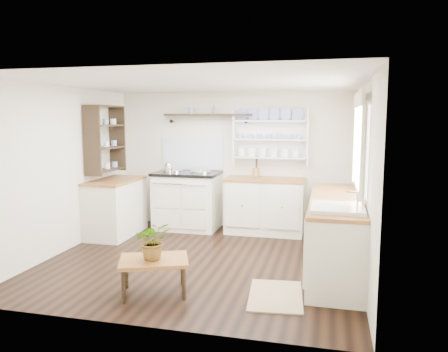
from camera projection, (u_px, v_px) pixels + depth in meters
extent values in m
cube|color=black|center=(202.00, 260.00, 5.76)|extent=(4.00, 3.80, 0.01)
cube|color=silver|center=(233.00, 160.00, 7.44)|extent=(4.00, 0.02, 2.30)
cube|color=silver|center=(364.00, 179.00, 5.14)|extent=(0.02, 3.80, 2.30)
cube|color=silver|center=(64.00, 170.00, 6.08)|extent=(0.02, 3.80, 2.30)
cube|color=white|center=(200.00, 83.00, 5.46)|extent=(4.00, 3.80, 0.01)
cube|color=white|center=(360.00, 149.00, 5.25)|extent=(0.04, 1.40, 1.00)
cube|color=white|center=(359.00, 149.00, 5.25)|extent=(0.02, 1.50, 1.10)
cube|color=beige|center=(359.00, 100.00, 5.18)|extent=(0.04, 1.55, 0.18)
cube|color=white|center=(187.00, 202.00, 7.38)|extent=(1.04, 0.68, 0.92)
cube|color=black|center=(187.00, 173.00, 7.32)|extent=(1.08, 0.72, 0.05)
cylinder|color=silver|center=(173.00, 171.00, 7.37)|extent=(0.35, 0.35, 0.03)
cylinder|color=silver|center=(201.00, 172.00, 7.26)|extent=(0.35, 0.35, 0.03)
cylinder|color=silver|center=(179.00, 184.00, 6.97)|extent=(0.94, 0.02, 0.02)
cube|color=beige|center=(265.00, 206.00, 7.11)|extent=(1.25, 0.60, 0.88)
cube|color=brown|center=(265.00, 180.00, 7.05)|extent=(1.27, 0.63, 0.04)
cube|color=beige|center=(335.00, 234.00, 5.40)|extent=(0.60, 2.40, 0.88)
cube|color=brown|center=(336.00, 199.00, 5.34)|extent=(0.62, 2.43, 0.04)
cube|color=white|center=(337.00, 219.00, 4.63)|extent=(0.55, 0.60, 0.28)
cylinder|color=silver|center=(357.00, 201.00, 4.56)|extent=(0.02, 0.02, 0.22)
cube|color=beige|center=(116.00, 208.00, 6.97)|extent=(0.60, 1.10, 0.88)
cube|color=brown|center=(115.00, 181.00, 6.91)|extent=(0.62, 1.13, 0.04)
cube|color=white|center=(271.00, 137.00, 7.22)|extent=(1.20, 0.03, 0.90)
cube|color=white|center=(270.00, 138.00, 7.13)|extent=(1.20, 0.22, 0.02)
cylinder|color=navy|center=(271.00, 121.00, 7.10)|extent=(0.20, 0.02, 0.20)
cube|color=black|center=(208.00, 115.00, 7.31)|extent=(1.50, 0.24, 0.04)
cone|color=black|center=(173.00, 121.00, 7.54)|extent=(0.06, 0.20, 0.06)
cone|color=black|center=(247.00, 121.00, 7.24)|extent=(0.06, 0.20, 0.06)
cube|color=black|center=(105.00, 138.00, 6.86)|extent=(0.28, 0.80, 1.05)
cylinder|color=#A06A3A|center=(256.00, 172.00, 7.15)|extent=(0.12, 0.12, 0.14)
cube|color=brown|center=(154.00, 261.00, 4.62)|extent=(0.85, 0.74, 0.04)
cylinder|color=black|center=(123.00, 287.00, 4.40)|extent=(0.04, 0.04, 0.35)
cylinder|color=black|center=(126.00, 273.00, 4.80)|extent=(0.04, 0.04, 0.35)
cylinder|color=black|center=(184.00, 284.00, 4.48)|extent=(0.04, 0.04, 0.35)
cylinder|color=black|center=(182.00, 270.00, 4.88)|extent=(0.04, 0.04, 0.35)
imported|color=#3F7233|center=(153.00, 240.00, 4.59)|extent=(0.47, 0.45, 0.40)
cube|color=#998859|center=(276.00, 296.00, 4.59)|extent=(0.63, 0.90, 0.02)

